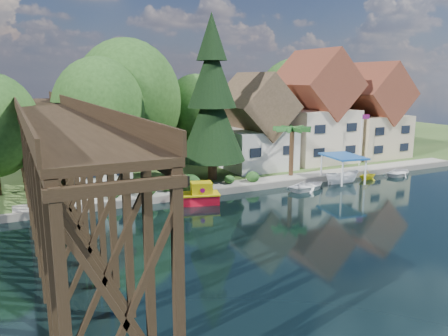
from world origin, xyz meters
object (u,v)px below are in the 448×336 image
Objects in this scene: palm_tree at (292,130)px; flagpole at (362,134)px; trestle_bridge at (53,156)px; boat_white_b at (400,172)px; boat_canopy at (342,172)px; house_right at (370,117)px; conifer at (212,102)px; shed at (100,152)px; tugboat at (200,195)px; house_center at (314,114)px; boat_yellow at (368,174)px; house_left at (254,128)px; boat_white_a at (308,185)px.

flagpole is (10.79, 1.05, -1.10)m from palm_tree.
boat_white_b is at bearing 2.29° from trestle_bridge.
boat_canopy is at bearing -43.71° from palm_tree.
boat_white_b is (12.58, -3.41, -5.00)m from palm_tree.
house_right is 0.75× the size of conifer.
shed is 2.01× the size of tugboat.
house_center is at bearing 68.82° from boat_canopy.
boat_canopy is (-12.94, -9.66, -4.48)m from house_right.
conifer is at bearing -11.53° from shed.
flagpole is 1.59× the size of tugboat.
shed reaches higher than boat_yellow.
house_right reaches higher than shed.
house_left is at bearing 45.07° from boat_yellow.
house_left reaches higher than boat_canopy.
flagpole is (19.08, -1.18, -4.20)m from conifer.
house_right reaches higher than trestle_bridge.
shed is 30.18m from flagpole.
palm_tree is at bearing -174.45° from flagpole.
boat_white_a is (18.46, -8.55, -3.37)m from shed.
conifer reaches higher than trestle_bridge.
trestle_bridge is at bearing 93.94° from boat_yellow.
house_center reaches higher than boat_white_b.
house_right is 13.98m from boat_yellow.
flagpole is (-6.02, -4.90, -1.46)m from house_right.
shed is 0.47× the size of conifer.
shed is at bearing 166.95° from palm_tree.
house_left is at bearing 27.68° from conifer.
palm_tree is at bearing -160.52° from house_right.
boat_yellow is at bearing -23.34° from palm_tree.
conifer is 23.09m from boat_white_b.
conifer is 4.26× the size of tugboat.
house_left is 15.52m from tugboat.
house_left is at bearing 39.17° from boat_white_b.
boat_white_b is (13.77, -9.36, -4.73)m from house_left.
house_right is 3.19× the size of boat_white_b.
house_left is 6.07m from palm_tree.
tugboat is (-11.17, -9.84, -4.37)m from house_left.
house_center reaches higher than house_right.
house_left is at bearing 41.37° from tugboat.
conifer is at bearing -152.32° from house_left.
boat_canopy is at bearing -111.18° from house_center.
boat_canopy is (-3.94, -10.16, -5.12)m from house_center.
house_right is at bearing 18.64° from tugboat.
tugboat is at bearing 74.49° from boat_white_b.
house_center is 12.04m from boat_canopy.
house_left is 0.66× the size of conifer.
trestle_bridge is 3.18× the size of house_center.
house_right reaches higher than tugboat.
conifer is at bearing 154.00° from boat_canopy.
boat_white_a is at bearing -175.17° from boat_canopy.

